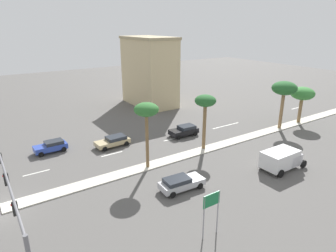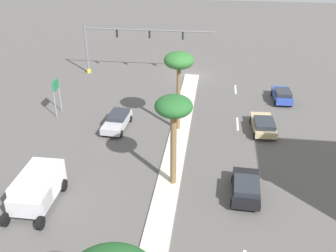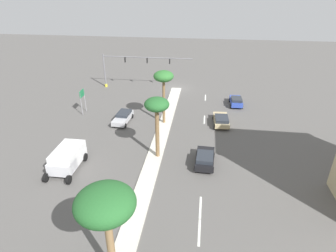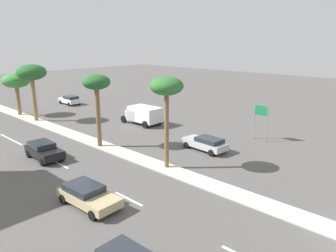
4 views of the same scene
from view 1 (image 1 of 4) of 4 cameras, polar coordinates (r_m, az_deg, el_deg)
name	(u,v)px [view 1 (image 1 of 4)]	position (r m, az deg, el deg)	size (l,w,h in m)	color
ground_plane	(219,146)	(40.44, 9.77, -3.77)	(160.00, 160.00, 0.00)	#565451
median_curb	(256,134)	(45.56, 16.62, -1.57)	(1.80, 66.84, 0.12)	beige
lane_stripe_outboard	(36,173)	(36.00, -24.01, -8.25)	(0.20, 2.80, 0.01)	silver
lane_stripe_front	(112,154)	(38.07, -10.73, -5.32)	(0.20, 2.80, 0.01)	silver
lane_stripe_right	(172,139)	(42.12, 0.80, -2.52)	(0.20, 2.80, 0.01)	silver
lane_stripe_trailing	(219,127)	(47.53, 9.84, -0.24)	(0.20, 2.80, 0.01)	silver
lane_stripe_leading	(232,124)	(49.46, 12.27, 0.38)	(0.20, 2.80, 0.01)	silver
lane_stripe_left	(296,108)	(62.62, 23.40, 3.18)	(0.20, 2.80, 0.01)	silver
traffic_signal_gantry	(17,221)	(21.03, -27.02, -15.99)	(16.71, 0.53, 6.23)	slate
directional_road_sign	(211,205)	(23.08, 8.34, -14.88)	(0.10, 1.56, 3.74)	gray
commercial_building	(149,71)	(59.19, -3.62, 10.44)	(12.28, 6.63, 13.22)	#C6B284
palm_tree_trailing	(146,112)	(31.68, -4.18, 2.74)	(2.69, 2.69, 7.52)	brown
palm_tree_right	(205,103)	(37.15, 7.19, 4.34)	(2.67, 2.67, 7.12)	brown
palm_tree_rear	(284,89)	(47.84, 21.49, 6.61)	(3.71, 3.71, 7.32)	olive
palm_tree_near	(303,94)	(52.30, 24.47, 5.61)	(3.74, 3.74, 5.86)	olive
sedan_black_left	(184,130)	(43.28, 3.15, -0.84)	(2.20, 4.28, 1.46)	black
sedan_blue_inboard	(51,146)	(40.59, -21.56, -3.64)	(2.00, 4.01, 1.43)	#2D47AD
sedan_tan_mid	(113,141)	(40.21, -10.48, -2.84)	(2.28, 4.59, 1.32)	tan
sedan_silver_center	(181,183)	(29.65, 2.47, -10.86)	(2.20, 4.62, 1.35)	#B2B2B7
box_truck	(282,159)	(35.62, 21.08, -5.89)	(2.71, 5.31, 2.27)	silver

